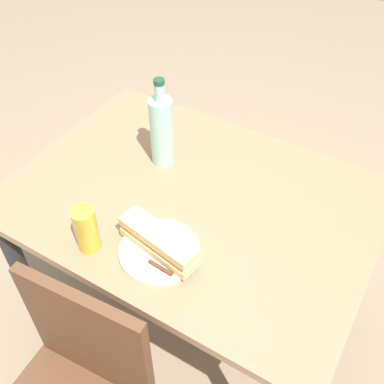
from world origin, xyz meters
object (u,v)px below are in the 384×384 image
(plate_near, at_px, (160,251))
(beer_glass, at_px, (86,229))
(knife_near, at_px, (149,261))
(baguette_sandwich_near, at_px, (159,241))
(water_bottle, at_px, (162,130))
(dining_table, at_px, (192,220))

(plate_near, bearing_deg, beer_glass, 24.51)
(knife_near, bearing_deg, baguette_sandwich_near, -87.74)
(water_bottle, bearing_deg, knife_near, 118.79)
(water_bottle, xyz_separation_m, beer_glass, (-0.03, 0.43, -0.06))
(baguette_sandwich_near, relative_size, knife_near, 1.43)
(beer_glass, bearing_deg, dining_table, -114.20)
(plate_near, distance_m, beer_glass, 0.21)
(baguette_sandwich_near, distance_m, beer_glass, 0.20)
(beer_glass, bearing_deg, knife_near, -170.27)
(dining_table, xyz_separation_m, plate_near, (-0.04, 0.24, 0.12))
(knife_near, bearing_deg, plate_near, -87.74)
(knife_near, xyz_separation_m, water_bottle, (0.22, -0.40, 0.11))
(water_bottle, bearing_deg, baguette_sandwich_near, 122.06)
(baguette_sandwich_near, bearing_deg, water_bottle, -57.94)
(water_bottle, height_order, beer_glass, water_bottle)
(beer_glass, bearing_deg, water_bottle, -85.68)
(baguette_sandwich_near, distance_m, knife_near, 0.06)
(plate_near, xyz_separation_m, beer_glass, (0.18, 0.08, 0.07))
(beer_glass, bearing_deg, plate_near, -155.49)
(dining_table, bearing_deg, plate_near, 98.82)
(baguette_sandwich_near, bearing_deg, knife_near, 92.26)
(dining_table, distance_m, water_bottle, 0.32)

